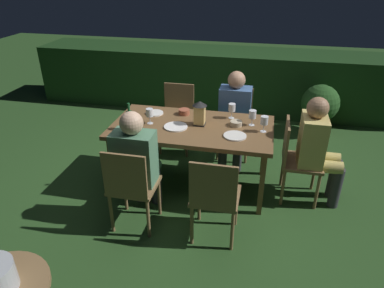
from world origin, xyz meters
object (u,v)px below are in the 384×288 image
object	(u,v)px
wine_glass_c	(150,113)
chair_side_right_a	(177,114)
lantern_centerpiece	(200,112)
wine_glass_b	(264,121)
plate_b	(235,136)
dining_table	(192,130)
person_in_blue	(234,114)
green_bottle_on_table	(130,120)
chair_head_far	(296,157)
chair_side_right_b	(235,119)
bowl_olives	(236,123)
plate_a	(176,127)
potted_plant_by_hedge	(320,106)
chair_side_left_a	(131,185)
bowl_bread	(184,112)
plate_c	(154,113)
wine_glass_a	(252,115)
wine_glass_d	(232,108)
chair_side_left_b	(215,196)
person_in_mustard	(318,146)

from	to	relation	value
wine_glass_c	chair_side_right_a	bearing A→B (deg)	85.53
lantern_centerpiece	wine_glass_b	xyz separation A→B (m)	(0.67, -0.03, -0.03)
wine_glass_b	plate_b	size ratio (longest dim) A/B	0.74
dining_table	chair_side_right_a	size ratio (longest dim) A/B	1.96
person_in_blue	green_bottle_on_table	xyz separation A→B (m)	(-0.98, -0.88, 0.21)
chair_head_far	plate_b	bearing A→B (deg)	-165.23
chair_side_right_b	plate_b	xyz separation A→B (m)	(0.09, -1.01, 0.26)
bowl_olives	plate_a	bearing A→B (deg)	-163.75
chair_head_far	potted_plant_by_hedge	world-z (taller)	chair_head_far
lantern_centerpiece	bowl_olives	size ratio (longest dim) A/B	2.08
chair_side_left_a	bowl_bread	world-z (taller)	chair_side_left_a
plate_c	potted_plant_by_hedge	distance (m)	2.52
wine_glass_c	potted_plant_by_hedge	world-z (taller)	wine_glass_c
chair_side_left_a	wine_glass_a	size ratio (longest dim) A/B	5.15
person_in_blue	wine_glass_d	bearing A→B (deg)	-89.54
chair_head_far	green_bottle_on_table	xyz separation A→B (m)	(-1.70, -0.23, 0.36)
plate_b	wine_glass_d	bearing A→B (deg)	100.86
green_bottle_on_table	chair_side_left_a	bearing A→B (deg)	-70.38
bowl_bread	potted_plant_by_hedge	size ratio (longest dim) A/B	0.17
dining_table	chair_side_right_a	world-z (taller)	chair_side_right_a
wine_glass_c	green_bottle_on_table	bearing A→B (deg)	-128.35
chair_side_right_b	wine_glass_b	world-z (taller)	wine_glass_b
plate_c	wine_glass_c	bearing A→B (deg)	-82.15
dining_table	person_in_blue	distance (m)	0.75
wine_glass_c	plate_a	size ratio (longest dim) A/B	0.68
dining_table	chair_side_left_b	size ratio (longest dim) A/B	1.96
wine_glass_b	plate_b	world-z (taller)	wine_glass_b
plate_b	chair_side_left_b	bearing A→B (deg)	-97.54
plate_a	chair_side_right_a	bearing A→B (deg)	103.68
dining_table	person_in_blue	size ratio (longest dim) A/B	1.48
chair_side_left_b	plate_c	xyz separation A→B (m)	(-0.87, 1.07, 0.26)
chair_head_far	bowl_olives	world-z (taller)	chair_head_far
green_bottle_on_table	wine_glass_c	xyz separation A→B (m)	(0.15, 0.19, 0.01)
chair_side_left_a	wine_glass_b	size ratio (longest dim) A/B	5.15
person_in_mustard	plate_c	distance (m)	1.80
dining_table	plate_a	world-z (taller)	plate_a
chair_side_right_b	wine_glass_b	bearing A→B (deg)	-66.55
plate_b	potted_plant_by_hedge	xyz separation A→B (m)	(1.05, 1.88, -0.31)
person_in_mustard	wine_glass_a	size ratio (longest dim) A/B	6.80
wine_glass_b	chair_side_right_b	bearing A→B (deg)	113.45
chair_side_right_b	person_in_blue	bearing A→B (deg)	-90.00
wine_glass_b	bowl_bread	distance (m)	0.94
potted_plant_by_hedge	person_in_blue	bearing A→B (deg)	-136.84
bowl_bread	wine_glass_b	bearing A→B (deg)	-16.92
chair_side_right_a	wine_glass_c	size ratio (longest dim) A/B	5.15
person_in_blue	wine_glass_d	xyz separation A→B (m)	(0.00, -0.36, 0.22)
dining_table	wine_glass_d	distance (m)	0.51
chair_head_far	potted_plant_by_hedge	distance (m)	1.77
potted_plant_by_hedge	bowl_olives	bearing A→B (deg)	-123.33
wine_glass_a	person_in_mustard	bearing A→B (deg)	-12.01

